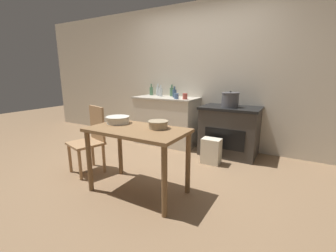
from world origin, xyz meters
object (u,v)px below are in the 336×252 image
(flour_sack, at_px, (211,151))
(bottle_left, at_px, (172,92))
(mixing_bowl_large, at_px, (118,120))
(cup_center_right, at_px, (176,96))
(bottle_far_left, at_px, (151,91))
(work_table, at_px, (137,139))
(bottle_mid_left, at_px, (161,92))
(stove, at_px, (230,131))
(mixing_bowl_small, at_px, (158,124))
(cup_mid_right, at_px, (185,96))
(bottle_center_left, at_px, (158,91))
(stock_pot, at_px, (230,100))
(bottle_center, at_px, (175,93))
(chair, at_px, (91,138))

(flour_sack, bearing_deg, bottle_left, 145.45)
(mixing_bowl_large, relative_size, cup_center_right, 2.88)
(bottle_far_left, height_order, cup_center_right, bottle_far_left)
(work_table, distance_m, bottle_mid_left, 2.03)
(stove, distance_m, flour_sack, 0.58)
(stove, height_order, bottle_left, bottle_left)
(mixing_bowl_small, height_order, bottle_left, bottle_left)
(cup_center_right, bearing_deg, cup_mid_right, 11.95)
(bottle_center_left, bearing_deg, stove, -8.33)
(stock_pot, relative_size, bottle_mid_left, 1.29)
(work_table, height_order, cup_center_right, cup_center_right)
(cup_center_right, xyz_separation_m, cup_mid_right, (0.15, 0.03, 0.00))
(bottle_mid_left, relative_size, bottle_center, 1.07)
(bottle_center_left, bearing_deg, bottle_mid_left, -43.01)
(mixing_bowl_small, relative_size, bottle_mid_left, 1.05)
(mixing_bowl_large, height_order, mixing_bowl_small, same)
(stock_pot, xyz_separation_m, mixing_bowl_large, (-0.92, -1.59, -0.13))
(stove, xyz_separation_m, bottle_mid_left, (-1.38, 0.08, 0.57))
(bottle_mid_left, bearing_deg, mixing_bowl_small, -59.31)
(bottle_center_left, height_order, cup_center_right, bottle_center_left)
(mixing_bowl_large, bearing_deg, bottle_mid_left, 104.80)
(bottle_center_left, bearing_deg, flour_sack, -28.06)
(mixing_bowl_small, distance_m, cup_mid_right, 1.54)
(stove, relative_size, work_table, 0.85)
(bottle_center_left, distance_m, cup_mid_right, 0.86)
(flour_sack, bearing_deg, stock_pot, 76.25)
(mixing_bowl_small, xyz_separation_m, bottle_center, (-0.69, 1.66, 0.18))
(chair, bearing_deg, cup_mid_right, 80.21)
(bottle_left, bearing_deg, cup_center_right, -52.06)
(stock_pot, bearing_deg, bottle_far_left, 171.20)
(bottle_mid_left, relative_size, cup_center_right, 2.19)
(stock_pot, height_order, bottle_mid_left, bottle_mid_left)
(stove, bearing_deg, cup_mid_right, -169.70)
(bottle_center, bearing_deg, cup_center_right, -54.76)
(work_table, distance_m, bottle_center, 1.89)
(work_table, distance_m, bottle_left, 2.10)
(work_table, distance_m, mixing_bowl_small, 0.28)
(bottle_center, distance_m, cup_mid_right, 0.35)
(stove, xyz_separation_m, bottle_center_left, (-1.53, 0.22, 0.58))
(stove, xyz_separation_m, mixing_bowl_small, (-0.37, -1.62, 0.39))
(bottle_left, distance_m, bottle_center, 0.24)
(bottle_center, relative_size, cup_center_right, 2.05)
(stock_pot, relative_size, bottle_center_left, 1.18)
(mixing_bowl_small, relative_size, bottle_center_left, 0.95)
(stove, distance_m, mixing_bowl_small, 1.71)
(stock_pot, relative_size, bottle_far_left, 1.23)
(bottle_center_left, bearing_deg, cup_center_right, -32.24)
(bottle_center, height_order, cup_center_right, bottle_center)
(mixing_bowl_large, distance_m, bottle_center, 1.71)
(work_table, xyz_separation_m, chair, (-0.91, 0.14, -0.15))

